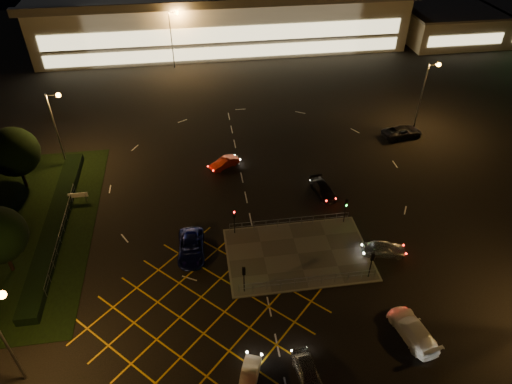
{
  "coord_description": "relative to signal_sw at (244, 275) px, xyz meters",
  "views": [
    {
      "loc": [
        -7.01,
        -33.64,
        33.35
      ],
      "look_at": [
        -1.07,
        6.29,
        2.0
      ],
      "focal_mm": 32.0,
      "sensor_mm": 36.0,
      "label": 1
    }
  ],
  "objects": [
    {
      "name": "ground",
      "position": [
        4.0,
        5.99,
        -2.37
      ],
      "size": [
        180.0,
        180.0,
        0.0
      ],
      "primitive_type": "plane",
      "color": "black",
      "rests_on": "ground"
    },
    {
      "name": "pedestrian_island",
      "position": [
        6.0,
        3.99,
        -2.31
      ],
      "size": [
        14.0,
        9.0,
        0.12
      ],
      "primitive_type": "cube",
      "color": "#4C4944",
      "rests_on": "ground"
    },
    {
      "name": "grass_verge",
      "position": [
        -24.0,
        11.99,
        -2.33
      ],
      "size": [
        18.0,
        30.0,
        0.08
      ],
      "primitive_type": "cube",
      "color": "black",
      "rests_on": "ground"
    },
    {
      "name": "hedge",
      "position": [
        -19.0,
        11.99,
        -1.87
      ],
      "size": [
        2.0,
        26.0,
        1.0
      ],
      "primitive_type": "cube",
      "color": "black",
      "rests_on": "ground"
    },
    {
      "name": "supermarket",
      "position": [
        4.0,
        67.95,
        2.95
      ],
      "size": [
        72.0,
        26.5,
        10.5
      ],
      "color": "beige",
      "rests_on": "ground"
    },
    {
      "name": "retail_unit_a",
      "position": [
        50.0,
        59.97,
        0.85
      ],
      "size": [
        18.8,
        14.8,
        6.35
      ],
      "color": "beige",
      "rests_on": "ground"
    },
    {
      "name": "streetlight_sw",
      "position": [
        -17.56,
        -6.01,
        4.2
      ],
      "size": [
        1.78,
        0.56,
        10.03
      ],
      "color": "slate",
      "rests_on": "ground"
    },
    {
      "name": "streetlight_nw",
      "position": [
        -19.56,
        23.99,
        4.2
      ],
      "size": [
        1.78,
        0.56,
        10.03
      ],
      "color": "slate",
      "rests_on": "ground"
    },
    {
      "name": "streetlight_ne",
      "position": [
        28.44,
        25.99,
        4.2
      ],
      "size": [
        1.78,
        0.56,
        10.03
      ],
      "color": "slate",
      "rests_on": "ground"
    },
    {
      "name": "streetlight_far_left",
      "position": [
        -5.56,
        53.99,
        4.2
      ],
      "size": [
        1.78,
        0.56,
        10.03
      ],
      "color": "slate",
      "rests_on": "ground"
    },
    {
      "name": "streetlight_far_right",
      "position": [
        34.44,
        55.99,
        4.2
      ],
      "size": [
        1.78,
        0.56,
        10.03
      ],
      "color": "slate",
      "rests_on": "ground"
    },
    {
      "name": "signal_sw",
      "position": [
        0.0,
        0.0,
        0.0
      ],
      "size": [
        0.28,
        0.3,
        3.15
      ],
      "rotation": [
        0.0,
        0.0,
        3.14
      ],
      "color": "black",
      "rests_on": "pedestrian_island"
    },
    {
      "name": "signal_se",
      "position": [
        12.0,
        0.0,
        0.0
      ],
      "size": [
        0.28,
        0.3,
        3.15
      ],
      "rotation": [
        0.0,
        0.0,
        3.14
      ],
      "color": "black",
      "rests_on": "pedestrian_island"
    },
    {
      "name": "signal_nw",
      "position": [
        0.0,
        7.99,
        0.0
      ],
      "size": [
        0.28,
        0.3,
        3.15
      ],
      "color": "black",
      "rests_on": "pedestrian_island"
    },
    {
      "name": "signal_ne",
      "position": [
        12.0,
        7.99,
        0.0
      ],
      "size": [
        0.28,
        0.3,
        3.15
      ],
      "color": "black",
      "rests_on": "pedestrian_island"
    },
    {
      "name": "tree_c",
      "position": [
        -24.0,
        19.99,
        2.59
      ],
      "size": [
        5.76,
        5.76,
        7.84
      ],
      "color": "black",
      "rests_on": "ground"
    },
    {
      "name": "car_near_silver",
      "position": [
        3.79,
        -9.16,
        -1.65
      ],
      "size": [
        2.11,
        4.33,
        1.43
      ],
      "primitive_type": "imported",
      "rotation": [
        0.0,
        0.0,
        0.1
      ],
      "color": "#AEB1B5",
      "rests_on": "ground"
    },
    {
      "name": "car_queue_white",
      "position": [
        -0.76,
        -8.88,
        -1.76
      ],
      "size": [
        2.43,
        3.91,
        1.22
      ],
      "primitive_type": "imported",
      "rotation": [
        0.0,
        0.0,
        5.95
      ],
      "color": "white",
      "rests_on": "ground"
    },
    {
      "name": "car_left_blue",
      "position": [
        -4.64,
        5.78,
        -1.58
      ],
      "size": [
        2.86,
        5.77,
        1.57
      ],
      "primitive_type": "imported",
      "rotation": [
        0.0,
        0.0,
        6.24
      ],
      "color": "#0E1554",
      "rests_on": "ground"
    },
    {
      "name": "car_far_dkgrey",
      "position": [
        11.09,
        13.32,
        -1.71
      ],
      "size": [
        2.65,
        4.8,
        1.32
      ],
      "primitive_type": "imported",
      "rotation": [
        0.0,
        0.0,
        0.18
      ],
      "color": "black",
      "rests_on": "ground"
    },
    {
      "name": "car_right_silver",
      "position": [
        14.54,
        2.79,
        -1.63
      ],
      "size": [
        4.53,
        2.44,
        1.46
      ],
      "primitive_type": "imported",
      "rotation": [
        0.0,
        0.0,
        1.4
      ],
      "color": "#B5B8BC",
      "rests_on": "ground"
    },
    {
      "name": "car_circ_red",
      "position": [
        0.07,
        20.58,
        -1.73
      ],
      "size": [
        4.05,
        3.11,
        1.28
      ],
      "primitive_type": "imported",
      "rotation": [
        0.0,
        0.0,
        5.23
      ],
      "color": "#A01F0B",
      "rests_on": "ground"
    },
    {
      "name": "car_east_grey",
      "position": [
        25.5,
        24.41,
        -1.58
      ],
      "size": [
        6.01,
        3.48,
        1.57
      ],
      "primitive_type": "imported",
      "rotation": [
        0.0,
        0.0,
        1.73
      ],
      "color": "black",
      "rests_on": "ground"
    },
    {
      "name": "car_approach_white",
      "position": [
        13.43,
        -6.76,
        -1.59
      ],
      "size": [
        3.2,
        5.7,
        1.56
      ],
      "primitive_type": "imported",
      "rotation": [
        0.0,
        0.0,
        3.34
      ],
      "color": "white",
      "rests_on": "ground"
    }
  ]
}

